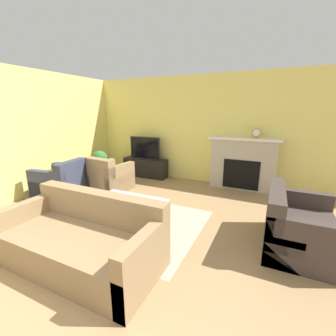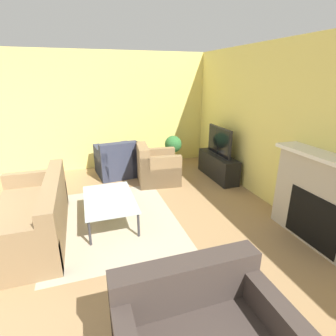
{
  "view_description": "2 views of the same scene",
  "coord_description": "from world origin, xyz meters",
  "px_view_note": "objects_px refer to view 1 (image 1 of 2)",
  "views": [
    {
      "loc": [
        1.86,
        -0.53,
        1.85
      ],
      "look_at": [
        0.12,
        3.15,
        0.79
      ],
      "focal_mm": 24.0,
      "sensor_mm": 36.0,
      "label": 1
    },
    {
      "loc": [
        3.5,
        2.03,
        2.17
      ],
      "look_at": [
        0.02,
        3.18,
        0.86
      ],
      "focal_mm": 28.0,
      "sensor_mm": 36.0,
      "label": 2
    }
  ],
  "objects_px": {
    "mantel_clock": "(256,133)",
    "armchair_accent": "(110,178)",
    "armchair_by_window": "(62,184)",
    "tv": "(145,148)",
    "coffee_table": "(128,203)",
    "potted_plant": "(100,161)",
    "couch_sectional": "(83,241)",
    "couch_loveseat": "(296,228)"
  },
  "relations": [
    {
      "from": "couch_sectional",
      "to": "potted_plant",
      "type": "relative_size",
      "value": 2.56
    },
    {
      "from": "armchair_accent",
      "to": "mantel_clock",
      "type": "bearing_deg",
      "value": -147.36
    },
    {
      "from": "couch_loveseat",
      "to": "potted_plant",
      "type": "bearing_deg",
      "value": 73.09
    },
    {
      "from": "armchair_accent",
      "to": "potted_plant",
      "type": "distance_m",
      "value": 1.13
    },
    {
      "from": "coffee_table",
      "to": "potted_plant",
      "type": "distance_m",
      "value": 2.83
    },
    {
      "from": "couch_loveseat",
      "to": "armchair_accent",
      "type": "height_order",
      "value": "same"
    },
    {
      "from": "mantel_clock",
      "to": "potted_plant",
      "type": "bearing_deg",
      "value": -168.43
    },
    {
      "from": "armchair_accent",
      "to": "coffee_table",
      "type": "relative_size",
      "value": 0.77
    },
    {
      "from": "couch_sectional",
      "to": "coffee_table",
      "type": "bearing_deg",
      "value": 94.63
    },
    {
      "from": "couch_sectional",
      "to": "couch_loveseat",
      "type": "height_order",
      "value": "same"
    },
    {
      "from": "mantel_clock",
      "to": "armchair_accent",
      "type": "bearing_deg",
      "value": -153.86
    },
    {
      "from": "couch_sectional",
      "to": "potted_plant",
      "type": "distance_m",
      "value": 3.66
    },
    {
      "from": "armchair_accent",
      "to": "coffee_table",
      "type": "xyz_separation_m",
      "value": [
        1.3,
        -1.12,
        0.06
      ]
    },
    {
      "from": "armchair_by_window",
      "to": "tv",
      "type": "bearing_deg",
      "value": 151.03
    },
    {
      "from": "armchair_by_window",
      "to": "mantel_clock",
      "type": "relative_size",
      "value": 4.48
    },
    {
      "from": "armchair_accent",
      "to": "potted_plant",
      "type": "bearing_deg",
      "value": -31.43
    },
    {
      "from": "armchair_accent",
      "to": "mantel_clock",
      "type": "xyz_separation_m",
      "value": [
        3.01,
        1.48,
        1.05
      ]
    },
    {
      "from": "tv",
      "to": "couch_sectional",
      "type": "relative_size",
      "value": 0.46
    },
    {
      "from": "couch_loveseat",
      "to": "armchair_accent",
      "type": "distance_m",
      "value": 3.85
    },
    {
      "from": "coffee_table",
      "to": "armchair_by_window",
      "type": "bearing_deg",
      "value": 169.55
    },
    {
      "from": "couch_loveseat",
      "to": "potted_plant",
      "type": "xyz_separation_m",
      "value": [
        -4.66,
        1.42,
        0.2
      ]
    },
    {
      "from": "mantel_clock",
      "to": "armchair_by_window",
      "type": "bearing_deg",
      "value": -149.03
    },
    {
      "from": "mantel_clock",
      "to": "coffee_table",
      "type": "bearing_deg",
      "value": -123.38
    },
    {
      "from": "armchair_accent",
      "to": "mantel_clock",
      "type": "relative_size",
      "value": 4.24
    },
    {
      "from": "potted_plant",
      "to": "mantel_clock",
      "type": "height_order",
      "value": "mantel_clock"
    },
    {
      "from": "couch_loveseat",
      "to": "armchair_by_window",
      "type": "relative_size",
      "value": 1.24
    },
    {
      "from": "tv",
      "to": "armchair_accent",
      "type": "distance_m",
      "value": 1.48
    },
    {
      "from": "couch_sectional",
      "to": "mantel_clock",
      "type": "relative_size",
      "value": 9.14
    },
    {
      "from": "potted_plant",
      "to": "coffee_table",
      "type": "bearing_deg",
      "value": -39.59
    },
    {
      "from": "armchair_by_window",
      "to": "coffee_table",
      "type": "bearing_deg",
      "value": 72.6
    },
    {
      "from": "tv",
      "to": "armchair_by_window",
      "type": "distance_m",
      "value": 2.34
    },
    {
      "from": "armchair_by_window",
      "to": "coffee_table",
      "type": "relative_size",
      "value": 0.82
    },
    {
      "from": "tv",
      "to": "armchair_accent",
      "type": "relative_size",
      "value": 0.99
    },
    {
      "from": "tv",
      "to": "couch_sectional",
      "type": "xyz_separation_m",
      "value": [
        1.23,
        -3.56,
        -0.54
      ]
    },
    {
      "from": "armchair_accent",
      "to": "potted_plant",
      "type": "relative_size",
      "value": 1.19
    },
    {
      "from": "couch_sectional",
      "to": "mantel_clock",
      "type": "height_order",
      "value": "mantel_clock"
    },
    {
      "from": "tv",
      "to": "armchair_accent",
      "type": "height_order",
      "value": "tv"
    },
    {
      "from": "couch_sectional",
      "to": "armchair_accent",
      "type": "distance_m",
      "value": 2.59
    },
    {
      "from": "tv",
      "to": "potted_plant",
      "type": "height_order",
      "value": "tv"
    },
    {
      "from": "potted_plant",
      "to": "mantel_clock",
      "type": "relative_size",
      "value": 3.57
    },
    {
      "from": "armchair_by_window",
      "to": "coffee_table",
      "type": "height_order",
      "value": "armchair_by_window"
    },
    {
      "from": "armchair_by_window",
      "to": "armchair_accent",
      "type": "bearing_deg",
      "value": 130.02
    }
  ]
}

